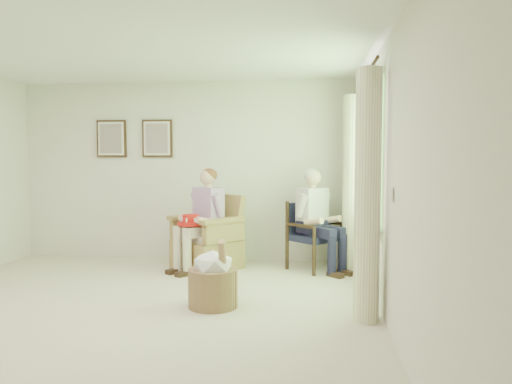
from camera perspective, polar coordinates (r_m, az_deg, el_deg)
floor at (r=5.01m, az=-15.76°, el=-13.65°), size 5.50×5.50×0.00m
back_wall at (r=7.39m, az=-7.77°, el=2.37°), size 5.00×0.04×2.60m
right_wall at (r=4.45m, az=15.11°, el=1.21°), size 0.04×5.50×2.60m
ceiling at (r=4.90m, az=-16.36°, el=16.74°), size 5.00×5.50×0.02m
window at (r=5.64m, az=13.03°, el=4.70°), size 0.13×2.50×1.63m
curtain_left at (r=4.66m, az=12.62°, el=-0.48°), size 0.34×0.34×2.30m
curtain_right at (r=6.61m, az=10.89°, el=0.84°), size 0.34×0.34×2.30m
framed_print_left at (r=7.73m, az=-16.20°, el=5.88°), size 0.45×0.05×0.55m
framed_print_right at (r=7.48m, az=-11.23°, el=6.02°), size 0.45×0.05×0.55m
wicker_armchair at (r=6.85m, az=-5.55°, el=-6.03°), size 0.78×0.77×0.99m
wood_armchair at (r=6.81m, az=6.67°, el=-4.62°), size 0.58×0.54×0.89m
person_wicker at (r=6.65m, az=-5.82°, el=-2.36°), size 0.40×0.63×1.33m
person_dark at (r=6.62m, az=6.69°, el=-2.42°), size 0.40×0.63×1.32m
red_hat at (r=6.55m, az=-7.47°, el=-3.33°), size 0.34×0.34×0.14m
hatbox at (r=5.10m, az=-4.92°, el=-9.87°), size 0.61×0.61×0.73m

